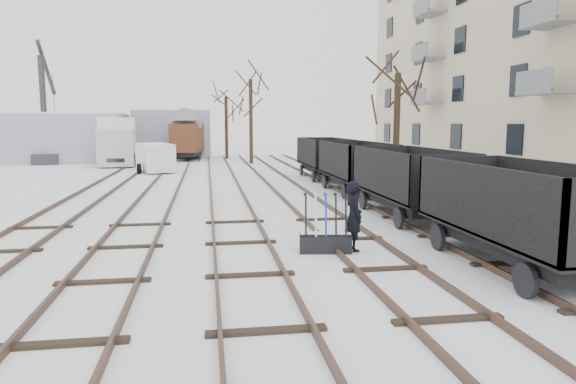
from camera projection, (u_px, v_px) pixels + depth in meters
name	position (u px, v px, depth m)	size (l,w,h in m)	color
ground	(250.00, 276.00, 10.90)	(120.00, 120.00, 0.00)	white
tracks	(226.00, 190.00, 24.28)	(13.90, 52.00, 0.16)	black
shed_left	(63.00, 137.00, 43.86)	(10.00, 8.00, 4.10)	#9096A3
shed_right	(173.00, 134.00, 49.14)	(7.00, 6.00, 4.50)	#9096A3
ground_frame	(325.00, 241.00, 12.88)	(1.35, 0.62, 1.49)	black
worker	(354.00, 216.00, 13.01)	(0.65, 0.43, 1.79)	black
freight_wagon_a	(520.00, 229.00, 11.42)	(2.30, 5.76, 2.35)	black
freight_wagon_b	(409.00, 191.00, 17.68)	(2.30, 5.76, 2.35)	black
freight_wagon_c	(356.00, 174.00, 23.95)	(2.30, 5.76, 2.35)	black
freight_wagon_d	(325.00, 163.00, 30.21)	(2.30, 5.76, 2.35)	black
box_van_wagon	(188.00, 137.00, 44.75)	(3.15, 4.94, 3.52)	black
lorry	(118.00, 141.00, 40.30)	(3.21, 8.24, 3.65)	black
panel_van	(155.00, 157.00, 34.25)	(2.99, 4.63, 1.89)	silver
crane	(46.00, 132.00, 40.47)	(2.04, 5.60, 9.53)	#2D2C31
tree_near	(396.00, 133.00, 23.91)	(0.30, 0.30, 5.53)	black
tree_far_left	(226.00, 128.00, 46.84)	(0.30, 0.30, 5.64)	black
tree_far_right	(251.00, 122.00, 41.29)	(0.30, 0.30, 6.72)	black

